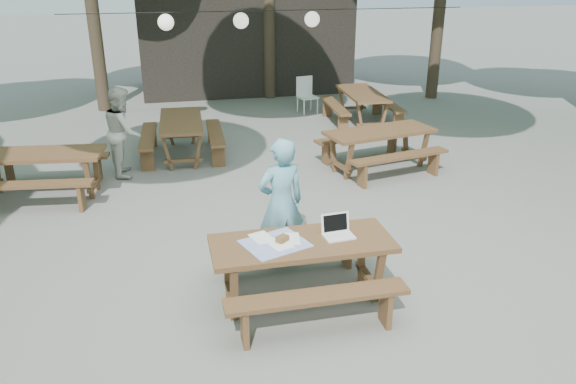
% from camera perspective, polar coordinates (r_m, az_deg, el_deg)
% --- Properties ---
extents(ground, '(80.00, 80.00, 0.00)m').
position_cam_1_polar(ground, '(7.76, 3.69, -5.16)').
color(ground, '#60605C').
rests_on(ground, ground).
extents(pavilion, '(6.00, 3.00, 2.80)m').
position_cam_1_polar(pavilion, '(17.41, -4.55, 15.05)').
color(pavilion, black).
rests_on(pavilion, ground).
extents(main_picnic_table, '(2.00, 1.58, 0.75)m').
position_cam_1_polar(main_picnic_table, '(6.32, 1.41, -7.92)').
color(main_picnic_table, '#51351C').
rests_on(main_picnic_table, ground).
extents(picnic_table_nw, '(2.08, 1.79, 0.75)m').
position_cam_1_polar(picnic_table_nw, '(9.96, -23.74, 1.71)').
color(picnic_table_nw, '#51351C').
rests_on(picnic_table_nw, ground).
extents(picnic_table_ne, '(2.19, 1.94, 0.75)m').
position_cam_1_polar(picnic_table_ne, '(10.48, 9.22, 4.31)').
color(picnic_table_ne, '#51351C').
rests_on(picnic_table_ne, ground).
extents(picnic_table_far_w, '(1.65, 2.03, 0.75)m').
position_cam_1_polar(picnic_table_far_w, '(11.26, -10.70, 5.48)').
color(picnic_table_far_w, '#51351C').
rests_on(picnic_table_far_w, ground).
extents(picnic_table_far_e, '(1.68, 2.04, 0.75)m').
position_cam_1_polar(picnic_table_far_e, '(13.59, 7.50, 8.55)').
color(picnic_table_far_e, '#51351C').
rests_on(picnic_table_far_e, ground).
extents(woman, '(0.67, 0.51, 1.66)m').
position_cam_1_polar(woman, '(6.88, -0.71, -1.17)').
color(woman, '#66A5BA').
rests_on(woman, ground).
extents(second_person, '(0.62, 0.79, 1.59)m').
position_cam_1_polar(second_person, '(10.42, -16.41, 5.92)').
color(second_person, silver).
rests_on(second_person, ground).
extents(plastic_chair, '(0.52, 0.52, 0.90)m').
position_cam_1_polar(plastic_chair, '(14.51, 1.96, 9.07)').
color(plastic_chair, white).
rests_on(plastic_chair, ground).
extents(laptop, '(0.35, 0.29, 0.24)m').
position_cam_1_polar(laptop, '(6.27, 5.01, -3.87)').
color(laptop, white).
rests_on(laptop, main_picnic_table).
extents(tabletop_clutter, '(0.80, 0.74, 0.08)m').
position_cam_1_polar(tabletop_clutter, '(6.09, -1.17, -5.13)').
color(tabletop_clutter, '#3556B7').
rests_on(tabletop_clutter, main_picnic_table).
extents(paper_lanterns, '(9.00, 0.34, 0.38)m').
position_cam_1_polar(paper_lanterns, '(12.77, -4.74, 16.97)').
color(paper_lanterns, black).
rests_on(paper_lanterns, ground).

